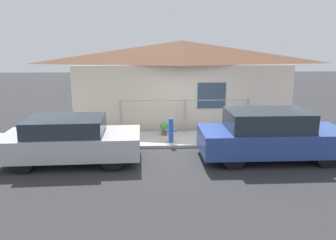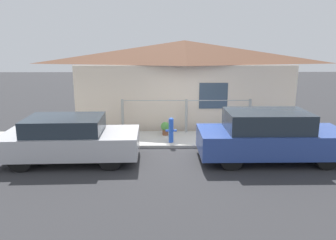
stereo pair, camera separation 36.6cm
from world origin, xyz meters
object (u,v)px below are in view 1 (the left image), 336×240
at_px(fire_hydrant, 171,129).
at_px(potted_plant_near_hydrant, 164,128).
at_px(car_left, 71,140).
at_px(car_right, 271,135).

distance_m(fire_hydrant, potted_plant_near_hydrant, 0.94).
bearing_deg(potted_plant_near_hydrant, car_left, -138.89).
relative_size(car_right, fire_hydrant, 4.97).
relative_size(car_right, potted_plant_near_hydrant, 8.70).
height_order(car_left, fire_hydrant, car_left).
distance_m(car_left, car_right, 5.88).
height_order(car_right, potted_plant_near_hydrant, car_right).
distance_m(car_left, fire_hydrant, 3.37).
height_order(fire_hydrant, potted_plant_near_hydrant, fire_hydrant).
relative_size(car_left, potted_plant_near_hydrant, 8.06).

